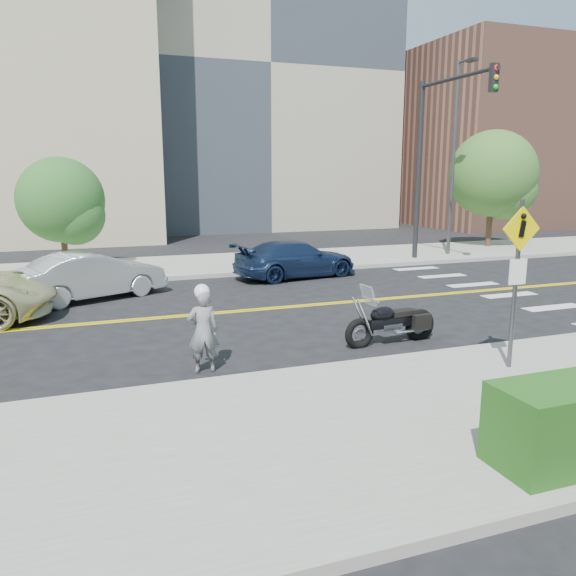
# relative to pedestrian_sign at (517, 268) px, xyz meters

# --- Properties ---
(ground_plane) EXTENTS (120.00, 120.00, 0.00)m
(ground_plane) POSITION_rel_pedestrian_sign_xyz_m (-4.20, 6.31, -1.96)
(ground_plane) COLOR black
(ground_plane) RESTS_ON ground
(sidewalk_near) EXTENTS (60.00, 5.00, 0.15)m
(sidewalk_near) POSITION_rel_pedestrian_sign_xyz_m (-4.20, -1.19, -1.89)
(sidewalk_near) COLOR #9E9B91
(sidewalk_near) RESTS_ON ground_plane
(sidewalk_far) EXTENTS (60.00, 5.00, 0.15)m
(sidewalk_far) POSITION_rel_pedestrian_sign_xyz_m (-4.20, 13.81, -1.89)
(sidewalk_far) COLOR #9E9B91
(sidewalk_far) RESTS_ON ground_plane
(building_mid) EXTENTS (18.00, 14.00, 20.00)m
(building_mid) POSITION_rel_pedestrian_sign_xyz_m (3.80, 32.31, 8.04)
(building_mid) COLOR #A39984
(building_mid) RESTS_ON ground_plane
(building_right) EXTENTS (14.00, 12.00, 12.00)m
(building_right) POSITION_rel_pedestrian_sign_xyz_m (21.80, 26.31, 4.04)
(building_right) COLOR #8C5947
(building_right) RESTS_ON ground_plane
(lamp_post) EXTENTS (0.16, 0.16, 8.00)m
(lamp_post) POSITION_rel_pedestrian_sign_xyz_m (7.80, 12.81, 2.19)
(lamp_post) COLOR #4C4C51
(lamp_post) RESTS_ON sidewalk_far
(traffic_light) EXTENTS (0.28, 4.50, 7.00)m
(traffic_light) POSITION_rel_pedestrian_sign_xyz_m (5.80, 11.39, 2.71)
(traffic_light) COLOR black
(traffic_light) RESTS_ON sidewalk_far
(pedestrian_sign) EXTENTS (0.78, 0.08, 3.00)m
(pedestrian_sign) POSITION_rel_pedestrian_sign_xyz_m (0.00, 0.00, 0.00)
(pedestrian_sign) COLOR #4C4C51
(pedestrian_sign) RESTS_ON sidewalk_near
(motorcyclist) EXTENTS (0.59, 0.41, 1.65)m
(motorcyclist) POSITION_rel_pedestrian_sign_xyz_m (-5.17, 2.02, -1.14)
(motorcyclist) COLOR #B6B7BB
(motorcyclist) RESTS_ON ground
(motorcycle) EXTENTS (2.22, 0.86, 1.32)m
(motorcycle) POSITION_rel_pedestrian_sign_xyz_m (-1.02, 2.45, -1.30)
(motorcycle) COLOR black
(motorcycle) RESTS_ON ground
(parked_car_silver) EXTENTS (4.40, 3.03, 1.37)m
(parked_car_silver) POSITION_rel_pedestrian_sign_xyz_m (-6.98, 9.22, -1.27)
(parked_car_silver) COLOR #B1B4B9
(parked_car_silver) RESTS_ON ground
(parked_car_blue) EXTENTS (4.68, 2.51, 1.29)m
(parked_car_blue) POSITION_rel_pedestrian_sign_xyz_m (-0.19, 10.49, -1.32)
(parked_car_blue) COLOR navy
(parked_car_blue) RESTS_ON ground
(tree_far_a) EXTENTS (3.06, 3.06, 4.19)m
(tree_far_a) POSITION_rel_pedestrian_sign_xyz_m (-7.83, 14.26, 0.69)
(tree_far_a) COLOR #382619
(tree_far_a) RESTS_ON ground
(tree_far_b) EXTENTS (4.06, 4.06, 5.62)m
(tree_far_b) POSITION_rel_pedestrian_sign_xyz_m (11.27, 14.47, 1.62)
(tree_far_b) COLOR #382619
(tree_far_b) RESTS_ON ground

